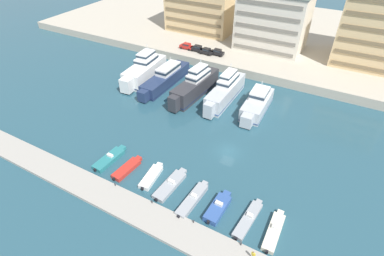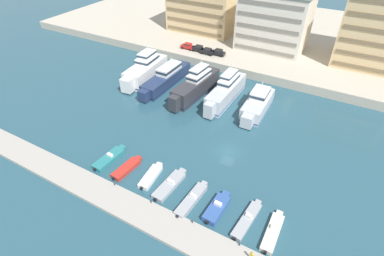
# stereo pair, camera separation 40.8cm
# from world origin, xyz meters

# --- Properties ---
(ground_plane) EXTENTS (400.00, 400.00, 0.00)m
(ground_plane) POSITION_xyz_m (0.00, 0.00, 0.00)
(ground_plane) COLOR #285160
(quay_promenade) EXTENTS (180.00, 70.00, 2.37)m
(quay_promenade) POSITION_xyz_m (0.00, 64.59, 1.19)
(quay_promenade) COLOR #BCB29E
(quay_promenade) RESTS_ON ground
(pier_dock) EXTENTS (120.00, 4.87, 0.57)m
(pier_dock) POSITION_xyz_m (0.00, -19.68, 0.29)
(pier_dock) COLOR #A8A399
(pier_dock) RESTS_ON ground
(yacht_white_far_left) EXTENTS (6.10, 18.18, 8.80)m
(yacht_white_far_left) POSITION_xyz_m (-31.30, 16.31, 2.63)
(yacht_white_far_left) COLOR white
(yacht_white_far_left) RESTS_ON ground
(yacht_navy_left) EXTENTS (4.15, 20.34, 6.55)m
(yacht_navy_left) POSITION_xyz_m (-24.70, 16.30, 1.90)
(yacht_navy_left) COLOR navy
(yacht_navy_left) RESTS_ON ground
(yacht_charcoal_mid_left) EXTENTS (5.06, 19.00, 8.70)m
(yacht_charcoal_mid_left) POSITION_xyz_m (-15.52, 15.36, 2.62)
(yacht_charcoal_mid_left) COLOR #333338
(yacht_charcoal_mid_left) RESTS_ON ground
(yacht_silver_center_left) EXTENTS (3.85, 18.37, 8.52)m
(yacht_silver_center_left) POSITION_xyz_m (-8.18, 16.69, 2.54)
(yacht_silver_center_left) COLOR silver
(yacht_silver_center_left) RESTS_ON ground
(yacht_silver_center) EXTENTS (4.81, 15.24, 6.67)m
(yacht_silver_center) POSITION_xyz_m (-0.04, 15.87, 1.95)
(yacht_silver_center) COLOR silver
(yacht_silver_center) RESTS_ON ground
(motorboat_teal_far_left) EXTENTS (2.46, 7.63, 1.25)m
(motorboat_teal_far_left) POSITION_xyz_m (-18.14, -12.83, 0.43)
(motorboat_teal_far_left) COLOR teal
(motorboat_teal_far_left) RESTS_ON ground
(motorboat_red_left) EXTENTS (2.35, 6.78, 0.85)m
(motorboat_red_left) POSITION_xyz_m (-13.71, -13.29, 0.40)
(motorboat_red_left) COLOR red
(motorboat_red_left) RESTS_ON ground
(motorboat_white_mid_left) EXTENTS (2.48, 6.64, 0.84)m
(motorboat_white_mid_left) POSITION_xyz_m (-8.83, -12.75, 0.39)
(motorboat_white_mid_left) COLOR white
(motorboat_white_mid_left) RESTS_ON ground
(motorboat_grey_center_left) EXTENTS (2.56, 8.17, 1.18)m
(motorboat_grey_center_left) POSITION_xyz_m (-4.96, -12.79, 0.39)
(motorboat_grey_center_left) COLOR #9EA3A8
(motorboat_grey_center_left) RESTS_ON ground
(motorboat_grey_center) EXTENTS (2.12, 8.37, 1.34)m
(motorboat_grey_center) POSITION_xyz_m (-0.18, -13.80, 0.49)
(motorboat_grey_center) COLOR #9EA3A8
(motorboat_grey_center) RESTS_ON ground
(motorboat_blue_center_right) EXTENTS (2.35, 6.78, 1.58)m
(motorboat_blue_center_right) POSITION_xyz_m (4.03, -13.29, 0.55)
(motorboat_blue_center_right) COLOR #33569E
(motorboat_blue_center_right) RESTS_ON ground
(motorboat_grey_mid_right) EXTENTS (2.30, 8.35, 1.17)m
(motorboat_grey_mid_right) POSITION_xyz_m (8.80, -12.92, 0.37)
(motorboat_grey_mid_right) COLOR #9EA3A8
(motorboat_grey_mid_right) RESTS_ON ground
(motorboat_cream_right) EXTENTS (1.91, 7.76, 1.17)m
(motorboat_cream_right) POSITION_xyz_m (12.76, -13.05, 0.39)
(motorboat_cream_right) COLOR beige
(motorboat_cream_right) RESTS_ON ground
(car_red_far_left) EXTENTS (4.11, 1.94, 1.80)m
(car_red_far_left) POSITION_xyz_m (-28.74, 34.30, 3.35)
(car_red_far_left) COLOR red
(car_red_far_left) RESTS_ON quay_promenade
(car_black_left) EXTENTS (4.10, 1.93, 1.80)m
(car_black_left) POSITION_xyz_m (-25.04, 34.32, 3.35)
(car_black_left) COLOR black
(car_black_left) RESTS_ON quay_promenade
(car_black_mid_left) EXTENTS (4.15, 2.02, 1.80)m
(car_black_mid_left) POSITION_xyz_m (-21.83, 33.74, 3.35)
(car_black_mid_left) COLOR black
(car_black_mid_left) RESTS_ON quay_promenade
(car_black_center_left) EXTENTS (4.10, 1.93, 1.80)m
(car_black_center_left) POSITION_xyz_m (-18.72, 34.59, 3.35)
(car_black_center_left) COLOR black
(car_black_center_left) RESTS_ON quay_promenade
(apartment_block_far_left) EXTENTS (22.26, 14.92, 20.40)m
(apartment_block_far_left) POSITION_xyz_m (-32.66, 52.32, 11.62)
(apartment_block_far_left) COLOR #E0BC84
(apartment_block_far_left) RESTS_ON quay_promenade
(apartment_block_left) EXTENTS (19.48, 14.67, 18.24)m
(apartment_block_left) POSITION_xyz_m (-7.30, 48.00, 10.55)
(apartment_block_left) COLOR silver
(apartment_block_left) RESTS_ON quay_promenade
(apartment_block_mid_left) EXTENTS (18.97, 16.72, 21.65)m
(apartment_block_mid_left) POSITION_xyz_m (19.76, 50.62, 12.25)
(apartment_block_mid_left) COLOR #E0BC84
(apartment_block_mid_left) RESTS_ON quay_promenade
(pedestrian_near_edge) EXTENTS (0.59, 0.32, 1.58)m
(pedestrian_near_edge) POSITION_xyz_m (11.47, -18.59, 1.51)
(pedestrian_near_edge) COLOR #7A6B56
(pedestrian_near_edge) RESTS_ON pier_dock
(bollard_west) EXTENTS (0.20, 0.20, 0.61)m
(bollard_west) POSITION_xyz_m (-12.73, -17.49, 0.90)
(bollard_west) COLOR #2D2D33
(bollard_west) RESTS_ON pier_dock
(bollard_west_mid) EXTENTS (0.20, 0.20, 0.61)m
(bollard_west_mid) POSITION_xyz_m (-5.35, -17.49, 0.90)
(bollard_west_mid) COLOR #2D2D33
(bollard_west_mid) RESTS_ON pier_dock
(bollard_east_mid) EXTENTS (0.20, 0.20, 0.61)m
(bollard_east_mid) POSITION_xyz_m (2.03, -17.49, 0.90)
(bollard_east_mid) COLOR #2D2D33
(bollard_east_mid) RESTS_ON pier_dock
(bollard_east) EXTENTS (0.20, 0.20, 0.61)m
(bollard_east) POSITION_xyz_m (9.41, -17.49, 0.90)
(bollard_east) COLOR #2D2D33
(bollard_east) RESTS_ON pier_dock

